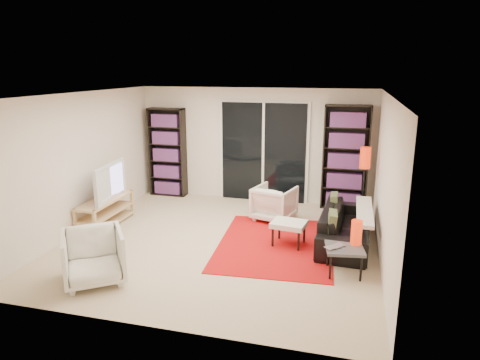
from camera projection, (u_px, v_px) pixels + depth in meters
name	position (u px, v px, depth m)	size (l,w,h in m)	color
floor	(221.00, 242.00, 7.08)	(5.00, 5.00, 0.00)	beige
wall_back	(255.00, 145.00, 9.12)	(5.00, 0.02, 2.40)	silver
wall_front	(149.00, 226.00, 4.44)	(5.00, 0.02, 2.40)	silver
wall_left	(82.00, 163.00, 7.39)	(0.02, 5.00, 2.40)	silver
wall_right	(385.00, 182.00, 6.16)	(0.02, 5.00, 2.40)	silver
ceiling	(219.00, 95.00, 6.47)	(5.00, 5.00, 0.02)	white
sliding_door	(263.00, 153.00, 9.07)	(1.92, 0.08, 2.16)	white
bookshelf_left	(167.00, 152.00, 9.49)	(0.80, 0.30, 1.95)	black
bookshelf_right	(346.00, 158.00, 8.53)	(0.90, 0.30, 2.10)	black
tv_stand	(106.00, 211.00, 7.77)	(0.43, 1.35, 0.50)	#E5BC89
tv	(104.00, 181.00, 7.62)	(1.14, 0.15, 0.66)	black
rug	(275.00, 244.00, 6.98)	(1.81, 2.46, 0.01)	red
sofa	(346.00, 226.00, 7.00)	(1.96, 0.77, 0.57)	black
armchair_back	(274.00, 203.00, 8.04)	(0.70, 0.72, 0.65)	silver
armchair_front	(94.00, 257.00, 5.68)	(0.76, 0.79, 0.71)	silver
ottoman	(289.00, 225.00, 6.87)	(0.59, 0.51, 0.40)	silver
side_table	(345.00, 250.00, 5.90)	(0.58, 0.58, 0.40)	#45464A
laptop	(337.00, 248.00, 5.83)	(0.31, 0.20, 0.02)	silver
table_lamp	(356.00, 232.00, 5.94)	(0.15, 0.15, 0.35)	red
floor_lamp	(365.00, 165.00, 7.73)	(0.21, 0.21, 1.41)	black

